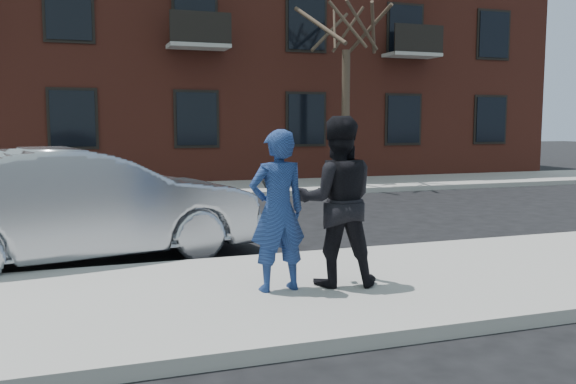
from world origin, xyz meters
name	(u,v)px	position (x,y,z in m)	size (l,w,h in m)	color
ground	(378,285)	(0.00, 0.00, 0.00)	(100.00, 100.00, 0.00)	black
near_sidewalk	(388,284)	(0.00, -0.25, 0.07)	(50.00, 3.50, 0.15)	#999691
near_curb	(331,255)	(0.00, 1.55, 0.07)	(50.00, 0.10, 0.15)	#999691
far_sidewalk	(205,189)	(0.00, 11.25, 0.07)	(50.00, 3.50, 0.15)	#999691
far_curb	(218,196)	(0.00, 9.45, 0.07)	(50.00, 0.10, 0.15)	#999691
apartment_building	(219,22)	(2.00, 18.00, 6.16)	(24.30, 10.30, 12.30)	maroon
street_tree	(347,12)	(4.50, 11.00, 5.52)	(3.60, 3.60, 6.80)	#352A1F
silver_sedan	(84,206)	(-3.52, 2.56, 0.85)	(1.81, 5.18, 1.71)	#999BA3
man_hoodie	(277,211)	(-1.46, -0.31, 1.07)	(0.71, 0.53, 1.85)	navy
man_peacoat	(337,201)	(-0.71, -0.29, 1.15)	(1.13, 0.98, 2.00)	black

